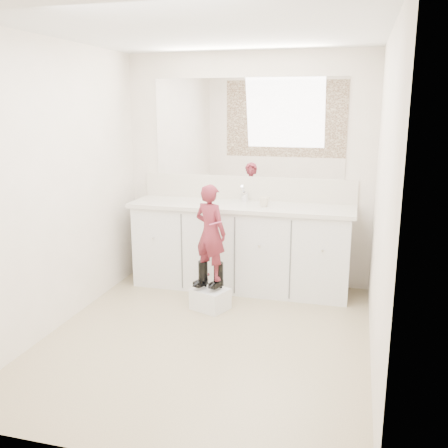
% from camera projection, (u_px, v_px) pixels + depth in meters
% --- Properties ---
extents(floor, '(3.00, 3.00, 0.00)m').
position_uv_depth(floor, '(207.00, 338.00, 4.11)').
color(floor, '#8B775B').
rests_on(floor, ground).
extents(ceiling, '(3.00, 3.00, 0.00)m').
position_uv_depth(ceiling, '(204.00, 29.00, 3.55)').
color(ceiling, white).
rests_on(ceiling, wall_back).
extents(wall_back, '(2.60, 0.00, 2.60)m').
position_uv_depth(wall_back, '(247.00, 170.00, 5.24)').
color(wall_back, beige).
rests_on(wall_back, floor).
extents(wall_front, '(2.60, 0.00, 2.60)m').
position_uv_depth(wall_front, '(115.00, 247.00, 2.42)').
color(wall_front, beige).
rests_on(wall_front, floor).
extents(wall_left, '(0.00, 3.00, 3.00)m').
position_uv_depth(wall_left, '(57.00, 188.00, 4.16)').
color(wall_left, beige).
rests_on(wall_left, floor).
extents(wall_right, '(0.00, 3.00, 3.00)m').
position_uv_depth(wall_right, '(382.00, 203.00, 3.51)').
color(wall_right, beige).
rests_on(wall_right, floor).
extents(vanity_cabinet, '(2.20, 0.55, 0.85)m').
position_uv_depth(vanity_cabinet, '(241.00, 248.00, 5.16)').
color(vanity_cabinet, silver).
rests_on(vanity_cabinet, floor).
extents(countertop, '(2.28, 0.58, 0.04)m').
position_uv_depth(countertop, '(241.00, 206.00, 5.05)').
color(countertop, beige).
rests_on(countertop, vanity_cabinet).
extents(backsplash, '(2.28, 0.03, 0.25)m').
position_uv_depth(backsplash, '(247.00, 188.00, 5.27)').
color(backsplash, beige).
rests_on(backsplash, countertop).
extents(mirror, '(2.00, 0.02, 1.00)m').
position_uv_depth(mirror, '(248.00, 128.00, 5.13)').
color(mirror, white).
rests_on(mirror, wall_back).
extents(dot_panel, '(2.00, 0.01, 1.20)m').
position_uv_depth(dot_panel, '(111.00, 154.00, 2.33)').
color(dot_panel, '#472819').
rests_on(dot_panel, wall_front).
extents(faucet, '(0.08, 0.08, 0.10)m').
position_uv_depth(faucet, '(245.00, 197.00, 5.19)').
color(faucet, silver).
rests_on(faucet, countertop).
extents(cup, '(0.11, 0.11, 0.10)m').
position_uv_depth(cup, '(264.00, 202.00, 4.93)').
color(cup, beige).
rests_on(cup, countertop).
extents(soap_bottle, '(0.08, 0.09, 0.17)m').
position_uv_depth(soap_bottle, '(206.00, 195.00, 5.05)').
color(soap_bottle, white).
rests_on(soap_bottle, countertop).
extents(step_stool, '(0.38, 0.35, 0.20)m').
position_uv_depth(step_stool, '(210.00, 299.00, 4.68)').
color(step_stool, silver).
rests_on(step_stool, floor).
extents(boot_left, '(0.15, 0.20, 0.26)m').
position_uv_depth(boot_left, '(203.00, 274.00, 4.66)').
color(boot_left, black).
rests_on(boot_left, step_stool).
extents(boot_right, '(0.15, 0.20, 0.26)m').
position_uv_depth(boot_right, '(218.00, 276.00, 4.62)').
color(boot_right, black).
rests_on(boot_right, step_stool).
extents(toddler, '(0.38, 0.32, 0.89)m').
position_uv_depth(toddler, '(210.00, 232.00, 4.55)').
color(toddler, '#A83349').
rests_on(toddler, step_stool).
extents(toothbrush, '(0.13, 0.06, 0.06)m').
position_uv_depth(toothbrush, '(215.00, 223.00, 4.43)').
color(toothbrush, '#D65386').
rests_on(toothbrush, toddler).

